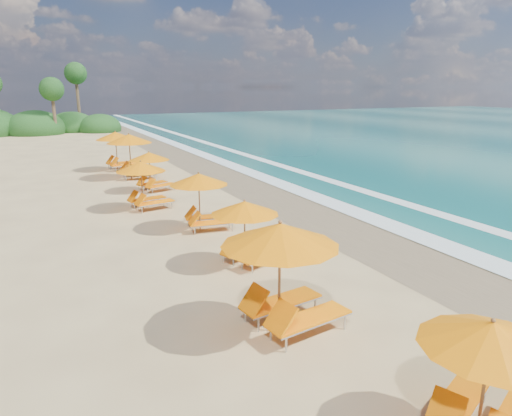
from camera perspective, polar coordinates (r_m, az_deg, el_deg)
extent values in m
plane|color=tan|center=(16.15, 0.00, -4.12)|extent=(160.00, 160.00, 0.00)
cube|color=#8E7854|center=(18.17, 11.43, -2.25)|extent=(4.00, 160.00, 0.01)
cube|color=white|center=(19.08, 15.03, -1.57)|extent=(1.20, 160.00, 0.01)
cube|color=white|center=(21.13, 21.21, -0.54)|extent=(0.80, 160.00, 0.01)
cylinder|color=olive|center=(7.96, 26.30, -18.98)|extent=(0.05, 0.05, 1.98)
cone|color=orange|center=(7.56, 27.02, -13.73)|extent=(2.66, 2.66, 0.40)
sphere|color=olive|center=(7.46, 27.22, -12.23)|extent=(0.07, 0.07, 0.07)
cylinder|color=olive|center=(9.99, 2.90, -8.82)|extent=(0.06, 0.06, 2.45)
cone|color=orange|center=(9.63, 2.98, -3.28)|extent=(2.85, 2.85, 0.49)
sphere|color=olive|center=(9.55, 3.00, -1.72)|extent=(0.09, 0.09, 0.09)
cylinder|color=olive|center=(13.70, -1.40, -3.27)|extent=(0.05, 0.05, 1.96)
cone|color=orange|center=(13.47, -1.43, 0.03)|extent=(2.60, 2.60, 0.39)
sphere|color=olive|center=(13.42, -1.43, 0.93)|extent=(0.07, 0.07, 0.07)
cylinder|color=olive|center=(17.35, -6.99, 0.73)|extent=(0.05, 0.05, 2.11)
cone|color=orange|center=(17.16, -7.08, 3.56)|extent=(2.44, 2.44, 0.42)
sphere|color=olive|center=(17.12, -7.10, 4.33)|extent=(0.08, 0.08, 0.08)
cylinder|color=olive|center=(20.69, -13.88, 2.63)|extent=(0.05, 0.05, 2.08)
cone|color=orange|center=(20.54, -14.03, 4.98)|extent=(2.48, 2.48, 0.42)
sphere|color=olive|center=(20.50, -14.07, 5.62)|extent=(0.07, 0.07, 0.07)
cylinder|color=olive|center=(24.23, -12.95, 4.31)|extent=(0.05, 0.05, 1.99)
cone|color=orange|center=(24.10, -13.06, 6.24)|extent=(2.61, 2.61, 0.40)
sphere|color=olive|center=(24.07, -13.09, 6.77)|extent=(0.07, 0.07, 0.07)
cylinder|color=olive|center=(28.00, -15.25, 6.10)|extent=(0.06, 0.06, 2.55)
cone|color=orange|center=(27.87, -15.40, 8.25)|extent=(2.84, 2.84, 0.51)
sphere|color=olive|center=(27.84, -15.44, 8.84)|extent=(0.09, 0.09, 0.09)
cylinder|color=olive|center=(31.15, -16.82, 6.69)|extent=(0.06, 0.06, 2.42)
cone|color=orange|center=(31.04, -16.95, 8.52)|extent=(2.73, 2.73, 0.49)
sphere|color=olive|center=(31.01, -16.99, 9.01)|extent=(0.09, 0.09, 0.09)
ellipsoid|color=#163D14|center=(58.93, -25.50, 8.82)|extent=(6.40, 6.40, 4.16)
ellipsoid|color=#163D14|center=(61.11, -21.75, 9.29)|extent=(5.60, 5.60, 3.64)
ellipsoid|color=#163D14|center=(59.44, -18.67, 9.37)|extent=(5.00, 5.00, 3.25)
cylinder|color=brown|center=(56.88, -23.63, 10.76)|extent=(0.36, 0.36, 5.00)
sphere|color=#163D14|center=(56.81, -23.89, 13.27)|extent=(2.60, 2.60, 2.60)
cylinder|color=brown|center=(61.04, -21.06, 12.04)|extent=(0.36, 0.36, 6.80)
sphere|color=#163D14|center=(61.03, -21.36, 15.22)|extent=(2.60, 2.60, 2.60)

